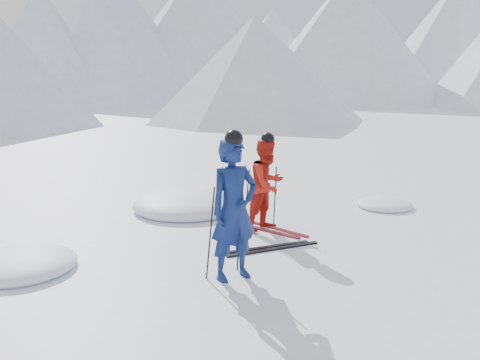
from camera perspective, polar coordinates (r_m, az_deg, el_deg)
ground at (r=9.63m, az=10.08°, el=-5.84°), size 160.00×160.00×0.00m
mountain_range at (r=43.85m, az=-17.48°, el=16.19°), size 106.15×62.94×15.53m
skier_blue at (r=7.14m, az=-0.68°, el=-3.35°), size 0.75×0.49×2.03m
skier_red at (r=9.49m, az=3.07°, el=-0.50°), size 0.99×0.86×1.73m
pole_blue_left at (r=7.21m, az=-3.35°, el=-6.03°), size 0.13×0.09×1.35m
pole_blue_right at (r=7.56m, az=-0.08°, el=-5.16°), size 0.13×0.08×1.35m
pole_red_left at (r=9.59m, az=0.72°, el=-2.13°), size 0.12×0.09×1.15m
pole_red_right at (r=9.85m, az=3.95°, el=-1.79°), size 0.12×0.08×1.15m
ski_worn_left at (r=9.64m, az=2.43°, el=-5.54°), size 0.59×1.65×0.03m
ski_worn_right at (r=9.78m, az=3.58°, el=-5.31°), size 0.48×1.67×0.03m
ski_loose_a at (r=8.65m, az=2.61°, el=-7.60°), size 1.69×0.40×0.03m
ski_loose_b at (r=8.59m, az=3.74°, el=-7.75°), size 1.69×0.34×0.03m
snow_lumps at (r=10.38m, az=-6.97°, el=-4.44°), size 8.92×3.97×0.52m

